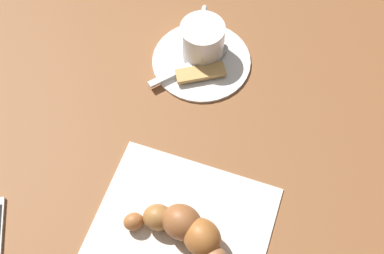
{
  "coord_description": "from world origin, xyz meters",
  "views": [
    {
      "loc": [
        -0.28,
        -0.01,
        0.53
      ],
      "look_at": [
        0.01,
        0.01,
        0.02
      ],
      "focal_mm": 46.34,
      "sensor_mm": 36.0,
      "label": 1
    }
  ],
  "objects_px": {
    "sugar_packet": "(200,73)",
    "croissant": "(189,234)",
    "espresso_cup": "(203,38)",
    "napkin": "(183,222)",
    "saucer": "(199,60)",
    "teaspoon": "(203,59)"
  },
  "relations": [
    {
      "from": "napkin",
      "to": "croissant",
      "type": "relative_size",
      "value": 1.55
    },
    {
      "from": "saucer",
      "to": "teaspoon",
      "type": "relative_size",
      "value": 1.23
    },
    {
      "from": "espresso_cup",
      "to": "sugar_packet",
      "type": "relative_size",
      "value": 1.27
    },
    {
      "from": "saucer",
      "to": "croissant",
      "type": "relative_size",
      "value": 1.06
    },
    {
      "from": "espresso_cup",
      "to": "croissant",
      "type": "bearing_deg",
      "value": 179.54
    },
    {
      "from": "saucer",
      "to": "sugar_packet",
      "type": "relative_size",
      "value": 2.04
    },
    {
      "from": "teaspoon",
      "to": "croissant",
      "type": "height_order",
      "value": "croissant"
    },
    {
      "from": "teaspoon",
      "to": "napkin",
      "type": "distance_m",
      "value": 0.22
    },
    {
      "from": "croissant",
      "to": "sugar_packet",
      "type": "bearing_deg",
      "value": -0.01
    },
    {
      "from": "sugar_packet",
      "to": "croissant",
      "type": "distance_m",
      "value": 0.22
    },
    {
      "from": "sugar_packet",
      "to": "napkin",
      "type": "xyz_separation_m",
      "value": [
        -0.2,
        0.01,
        -0.01
      ]
    },
    {
      "from": "napkin",
      "to": "saucer",
      "type": "bearing_deg",
      "value": -1.41
    },
    {
      "from": "saucer",
      "to": "teaspoon",
      "type": "bearing_deg",
      "value": -121.81
    },
    {
      "from": "sugar_packet",
      "to": "napkin",
      "type": "distance_m",
      "value": 0.2
    },
    {
      "from": "espresso_cup",
      "to": "croissant",
      "type": "xyz_separation_m",
      "value": [
        -0.26,
        0.0,
        -0.01
      ]
    },
    {
      "from": "napkin",
      "to": "teaspoon",
      "type": "bearing_deg",
      "value": -2.57
    },
    {
      "from": "croissant",
      "to": "espresso_cup",
      "type": "bearing_deg",
      "value": -0.46
    },
    {
      "from": "sugar_packet",
      "to": "teaspoon",
      "type": "bearing_deg",
      "value": 68.65
    },
    {
      "from": "saucer",
      "to": "sugar_packet",
      "type": "bearing_deg",
      "value": -175.32
    },
    {
      "from": "sugar_packet",
      "to": "napkin",
      "type": "relative_size",
      "value": 0.34
    },
    {
      "from": "saucer",
      "to": "sugar_packet",
      "type": "height_order",
      "value": "sugar_packet"
    },
    {
      "from": "sugar_packet",
      "to": "croissant",
      "type": "relative_size",
      "value": 0.52
    }
  ]
}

